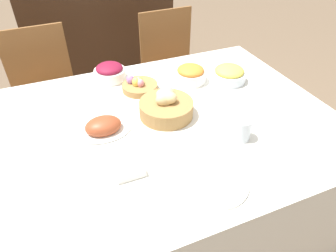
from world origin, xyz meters
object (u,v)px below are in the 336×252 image
at_px(dinner_plate, 215,182).
at_px(knife, 249,171).
at_px(bread_basket, 166,106).
at_px(pineapple_bowl, 229,74).
at_px(chair_far_right, 172,68).
at_px(spoon, 256,169).
at_px(ham_platter, 103,127).
at_px(fork, 178,195).
at_px(carrot_bowl, 190,74).
at_px(butter_dish, 130,172).
at_px(beet_salad_bowl, 110,72).
at_px(sideboard, 100,36).
at_px(egg_basket, 139,86).
at_px(drinking_cup, 242,129).
at_px(chair_far_left, 46,92).

xyz_separation_m(dinner_plate, knife, (0.15, -0.00, -0.00)).
height_order(bread_basket, pineapple_bowl, bread_basket).
bearing_deg(chair_far_right, bread_basket, -116.58).
bearing_deg(spoon, pineapple_bowl, 67.12).
height_order(chair_far_right, ham_platter, chair_far_right).
bearing_deg(fork, ham_platter, 109.48).
height_order(chair_far_right, pineapple_bowl, chair_far_right).
bearing_deg(carrot_bowl, butter_dish, -133.14).
distance_m(ham_platter, dinner_plate, 0.54).
bearing_deg(beet_salad_bowl, bread_basket, -69.86).
distance_m(sideboard, pineapple_bowl, 1.64).
bearing_deg(carrot_bowl, pineapple_bowl, -20.90).
relative_size(egg_basket, beet_salad_bowl, 1.08).
bearing_deg(pineapple_bowl, chair_far_right, 92.47).
height_order(dinner_plate, drinking_cup, drinking_cup).
xyz_separation_m(egg_basket, dinner_plate, (0.05, -0.72, -0.02)).
bearing_deg(spoon, beet_salad_bowl, 110.57).
distance_m(sideboard, carrot_bowl, 1.53).
relative_size(carrot_bowl, pineapple_bowl, 0.92).
distance_m(bread_basket, drinking_cup, 0.36).
bearing_deg(carrot_bowl, spoon, -95.18).
xyz_separation_m(dinner_plate, drinking_cup, (0.23, 0.18, 0.04)).
height_order(bread_basket, spoon, bread_basket).
xyz_separation_m(pineapple_bowl, drinking_cup, (-0.21, -0.45, 0.01)).
height_order(chair_far_left, ham_platter, chair_far_left).
height_order(egg_basket, beet_salad_bowl, beet_salad_bowl).
xyz_separation_m(chair_far_right, fork, (-0.55, -1.35, 0.26)).
xyz_separation_m(egg_basket, drinking_cup, (0.28, -0.54, 0.02)).
bearing_deg(chair_far_right, ham_platter, -129.98).
distance_m(knife, drinking_cup, 0.20).
relative_size(chair_far_right, butter_dish, 8.28).
height_order(chair_far_left, dinner_plate, chair_far_left).
bearing_deg(bread_basket, drinking_cup, -50.59).
height_order(chair_far_left, fork, chair_far_left).
xyz_separation_m(pineapple_bowl, spoon, (-0.26, -0.63, -0.04)).
height_order(chair_far_left, carrot_bowl, chair_far_left).
height_order(carrot_bowl, fork, carrot_bowl).
height_order(chair_far_left, spoon, chair_far_left).
bearing_deg(egg_basket, chair_far_right, 53.79).
relative_size(egg_basket, butter_dish, 1.73).
bearing_deg(egg_basket, sideboard, 87.10).
bearing_deg(dinner_plate, carrot_bowl, 71.16).
bearing_deg(bread_basket, spoon, -68.64).
bearing_deg(fork, carrot_bowl, 61.43).
relative_size(carrot_bowl, fork, 1.01).
relative_size(chair_far_right, egg_basket, 4.78).
height_order(egg_basket, spoon, egg_basket).
bearing_deg(ham_platter, chair_far_right, 51.74).
bearing_deg(beet_salad_bowl, drinking_cup, -61.44).
xyz_separation_m(ham_platter, spoon, (0.48, -0.45, -0.02)).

